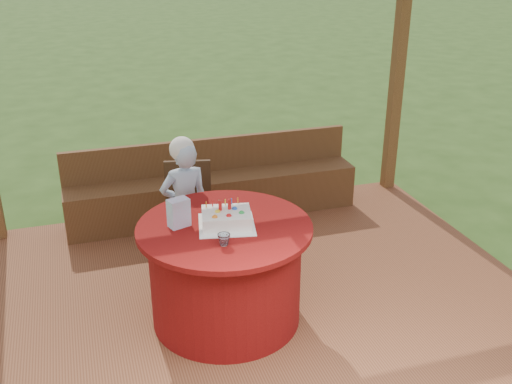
# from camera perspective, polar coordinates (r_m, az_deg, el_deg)

# --- Properties ---
(ground) EXTENTS (60.00, 60.00, 0.00)m
(ground) POSITION_cam_1_polar(r_m,az_deg,el_deg) (4.99, 0.88, -11.70)
(ground) COLOR #284617
(ground) RESTS_ON ground
(deck) EXTENTS (4.50, 4.00, 0.12)m
(deck) POSITION_cam_1_polar(r_m,az_deg,el_deg) (4.95, 0.88, -11.14)
(deck) COLOR brown
(deck) RESTS_ON ground
(pergola) EXTENTS (4.50, 4.00, 2.72)m
(pergola) POSITION_cam_1_polar(r_m,az_deg,el_deg) (4.09, 1.09, 16.94)
(pergola) COLOR brown
(pergola) RESTS_ON deck
(bench) EXTENTS (3.00, 0.42, 0.80)m
(bench) POSITION_cam_1_polar(r_m,az_deg,el_deg) (6.24, -4.04, -0.00)
(bench) COLOR brown
(bench) RESTS_ON deck
(table) EXTENTS (1.29, 1.29, 0.80)m
(table) POSITION_cam_1_polar(r_m,az_deg,el_deg) (4.55, -2.91, -7.62)
(table) COLOR maroon
(table) RESTS_ON deck
(chair) EXTENTS (0.50, 0.50, 0.87)m
(chair) POSITION_cam_1_polar(r_m,az_deg,el_deg) (5.46, -6.43, -1.28)
(chair) COLOR #382312
(chair) RESTS_ON deck
(elderly_woman) EXTENTS (0.46, 0.34, 1.21)m
(elderly_woman) POSITION_cam_1_polar(r_m,az_deg,el_deg) (5.17, -6.80, -1.05)
(elderly_woman) COLOR #8DAED1
(elderly_woman) RESTS_ON deck
(birthday_cake) EXTENTS (0.47, 0.47, 0.18)m
(birthday_cake) POSITION_cam_1_polar(r_m,az_deg,el_deg) (4.34, -2.83, -2.51)
(birthday_cake) COLOR white
(birthday_cake) RESTS_ON table
(gift_bag) EXTENTS (0.17, 0.14, 0.21)m
(gift_bag) POSITION_cam_1_polar(r_m,az_deg,el_deg) (4.33, -7.37, -1.97)
(gift_bag) COLOR #EA97CD
(gift_bag) RESTS_ON table
(drinking_glass) EXTENTS (0.11, 0.11, 0.08)m
(drinking_glass) POSITION_cam_1_polar(r_m,az_deg,el_deg) (4.08, -3.07, -4.55)
(drinking_glass) COLOR white
(drinking_glass) RESTS_ON table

